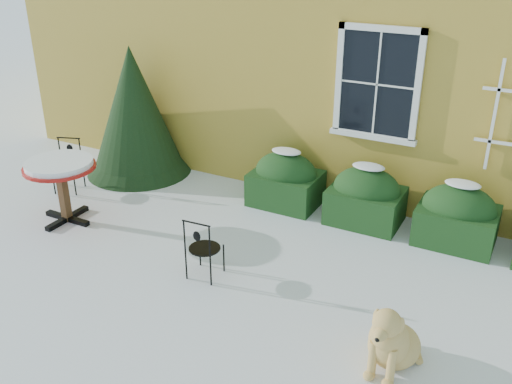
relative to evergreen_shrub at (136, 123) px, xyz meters
The scene contains 7 objects.
ground 4.15m from the evergreen_shrub, 38.33° to the right, with size 80.00×80.00×0.00m, color white.
hedge_row 4.86m from the evergreen_shrub, ahead, with size 4.95×0.80×0.91m.
evergreen_shrub is the anchor object (origin of this frame).
bistro_table 2.05m from the evergreen_shrub, 82.92° to the right, with size 1.03×1.03×0.96m.
patio_chair_near 3.74m from the evergreen_shrub, 39.02° to the right, with size 0.40×0.40×0.83m.
patio_chair_far 1.36m from the evergreen_shrub, 113.90° to the right, with size 0.49×0.49×0.87m.
dog 6.13m from the evergreen_shrub, 27.95° to the right, with size 0.58×0.90×0.82m.
Camera 1 is at (3.13, -4.85, 3.99)m, focal length 40.00 mm.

